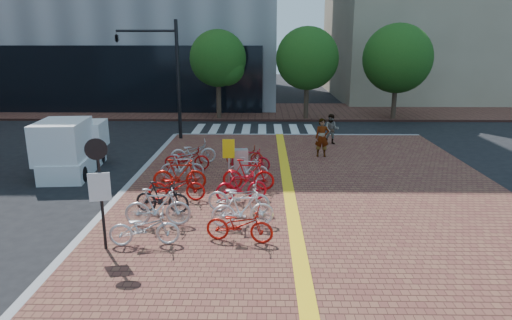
{
  "coord_description": "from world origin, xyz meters",
  "views": [
    {
      "loc": [
        1.07,
        -13.74,
        5.47
      ],
      "look_at": [
        0.82,
        1.91,
        1.3
      ],
      "focal_mm": 32.0,
      "sensor_mm": 36.0,
      "label": 1
    }
  ],
  "objects_px": {
    "bike_5": "(182,167)",
    "bike_15": "(245,155)",
    "bike_6": "(187,159)",
    "bike_12": "(248,175)",
    "bike_7": "(193,152)",
    "bike_11": "(241,186)",
    "notice_sign": "(99,181)",
    "box_truck": "(72,148)",
    "bike_10": "(239,197)",
    "traffic_light_pole": "(150,58)",
    "bike_4": "(179,175)",
    "pedestrian_b": "(332,129)",
    "bike_3": "(177,186)",
    "bike_9": "(243,209)",
    "pedestrian_a": "(322,138)",
    "bike_0": "(144,228)",
    "yellow_sign": "(229,153)",
    "bike_13": "(248,169)",
    "bike_8": "(239,225)",
    "bike_2": "(162,197)",
    "bike_14": "(250,160)",
    "bike_1": "(158,207)",
    "utility_box": "(241,164)"
  },
  "relations": [
    {
      "from": "bike_5",
      "to": "yellow_sign",
      "type": "height_order",
      "value": "yellow_sign"
    },
    {
      "from": "yellow_sign",
      "to": "bike_14",
      "type": "bearing_deg",
      "value": 61.9
    },
    {
      "from": "bike_3",
      "to": "notice_sign",
      "type": "bearing_deg",
      "value": 161.24
    },
    {
      "from": "bike_9",
      "to": "pedestrian_a",
      "type": "height_order",
      "value": "pedestrian_a"
    },
    {
      "from": "bike_5",
      "to": "bike_6",
      "type": "bearing_deg",
      "value": -0.24
    },
    {
      "from": "bike_7",
      "to": "box_truck",
      "type": "xyz_separation_m",
      "value": [
        -4.89,
        -1.05,
        0.42
      ]
    },
    {
      "from": "bike_2",
      "to": "bike_8",
      "type": "distance_m",
      "value": 3.28
    },
    {
      "from": "bike_1",
      "to": "bike_7",
      "type": "distance_m",
      "value": 6.98
    },
    {
      "from": "bike_3",
      "to": "bike_5",
      "type": "relative_size",
      "value": 1.14
    },
    {
      "from": "traffic_light_pole",
      "to": "bike_8",
      "type": "bearing_deg",
      "value": -67.81
    },
    {
      "from": "bike_5",
      "to": "bike_15",
      "type": "bearing_deg",
      "value": -48.96
    },
    {
      "from": "bike_4",
      "to": "yellow_sign",
      "type": "relative_size",
      "value": 1.15
    },
    {
      "from": "bike_7",
      "to": "bike_11",
      "type": "xyz_separation_m",
      "value": [
        2.35,
        -4.8,
        0.01
      ]
    },
    {
      "from": "traffic_light_pole",
      "to": "bike_4",
      "type": "bearing_deg",
      "value": -71.39
    },
    {
      "from": "bike_13",
      "to": "pedestrian_a",
      "type": "distance_m",
      "value": 5.04
    },
    {
      "from": "bike_14",
      "to": "pedestrian_a",
      "type": "distance_m",
      "value": 4.16
    },
    {
      "from": "bike_4",
      "to": "bike_9",
      "type": "xyz_separation_m",
      "value": [
        2.43,
        -3.31,
        -0.03
      ]
    },
    {
      "from": "bike_12",
      "to": "bike_7",
      "type": "bearing_deg",
      "value": 40.47
    },
    {
      "from": "bike_0",
      "to": "pedestrian_a",
      "type": "height_order",
      "value": "pedestrian_a"
    },
    {
      "from": "bike_1",
      "to": "bike_5",
      "type": "height_order",
      "value": "bike_1"
    },
    {
      "from": "pedestrian_b",
      "to": "box_truck",
      "type": "distance_m",
      "value": 12.53
    },
    {
      "from": "bike_12",
      "to": "utility_box",
      "type": "distance_m",
      "value": 1.39
    },
    {
      "from": "bike_13",
      "to": "pedestrian_b",
      "type": "bearing_deg",
      "value": -29.75
    },
    {
      "from": "pedestrian_b",
      "to": "traffic_light_pole",
      "type": "height_order",
      "value": "traffic_light_pole"
    },
    {
      "from": "pedestrian_a",
      "to": "bike_0",
      "type": "bearing_deg",
      "value": -121.8
    },
    {
      "from": "bike_4",
      "to": "bike_10",
      "type": "xyz_separation_m",
      "value": [
        2.26,
        -2.19,
        -0.06
      ]
    },
    {
      "from": "bike_12",
      "to": "notice_sign",
      "type": "height_order",
      "value": "notice_sign"
    },
    {
      "from": "bike_11",
      "to": "pedestrian_a",
      "type": "xyz_separation_m",
      "value": [
        3.46,
        6.11,
        0.36
      ]
    },
    {
      "from": "bike_3",
      "to": "bike_15",
      "type": "relative_size",
      "value": 1.2
    },
    {
      "from": "bike_11",
      "to": "box_truck",
      "type": "distance_m",
      "value": 8.17
    },
    {
      "from": "bike_1",
      "to": "yellow_sign",
      "type": "bearing_deg",
      "value": -25.99
    },
    {
      "from": "yellow_sign",
      "to": "bike_10",
      "type": "bearing_deg",
      "value": -80.32
    },
    {
      "from": "bike_0",
      "to": "pedestrian_a",
      "type": "distance_m",
      "value": 11.24
    },
    {
      "from": "notice_sign",
      "to": "box_truck",
      "type": "relative_size",
      "value": 0.72
    },
    {
      "from": "bike_10",
      "to": "notice_sign",
      "type": "height_order",
      "value": "notice_sign"
    },
    {
      "from": "bike_12",
      "to": "notice_sign",
      "type": "distance_m",
      "value": 6.22
    },
    {
      "from": "bike_2",
      "to": "bike_11",
      "type": "height_order",
      "value": "bike_11"
    },
    {
      "from": "bike_3",
      "to": "pedestrian_b",
      "type": "height_order",
      "value": "pedestrian_b"
    },
    {
      "from": "bike_6",
      "to": "bike_12",
      "type": "height_order",
      "value": "bike_12"
    },
    {
      "from": "bike_7",
      "to": "bike_10",
      "type": "height_order",
      "value": "bike_10"
    },
    {
      "from": "bike_2",
      "to": "pedestrian_b",
      "type": "relative_size",
      "value": 1.09
    },
    {
      "from": "bike_5",
      "to": "bike_11",
      "type": "distance_m",
      "value": 3.39
    },
    {
      "from": "bike_4",
      "to": "pedestrian_b",
      "type": "height_order",
      "value": "pedestrian_b"
    },
    {
      "from": "bike_3",
      "to": "bike_9",
      "type": "xyz_separation_m",
      "value": [
        2.33,
        -2.22,
        0.04
      ]
    },
    {
      "from": "bike_10",
      "to": "pedestrian_a",
      "type": "xyz_separation_m",
      "value": [
        3.49,
        7.2,
        0.37
      ]
    },
    {
      "from": "bike_2",
      "to": "pedestrian_a",
      "type": "bearing_deg",
      "value": -33.94
    },
    {
      "from": "bike_1",
      "to": "bike_4",
      "type": "distance_m",
      "value": 3.28
    },
    {
      "from": "bike_1",
      "to": "pedestrian_b",
      "type": "relative_size",
      "value": 1.23
    },
    {
      "from": "bike_2",
      "to": "bike_13",
      "type": "bearing_deg",
      "value": -31.7
    },
    {
      "from": "bike_5",
      "to": "bike_7",
      "type": "distance_m",
      "value": 2.42
    }
  ]
}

